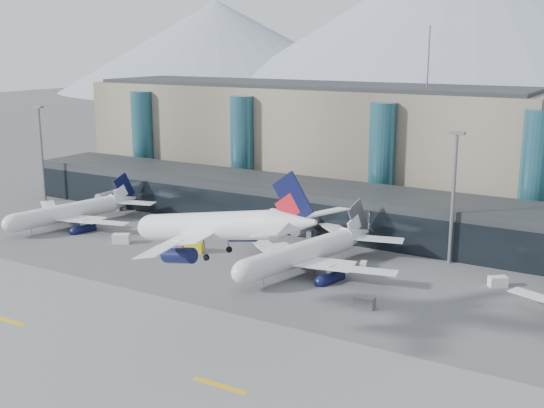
% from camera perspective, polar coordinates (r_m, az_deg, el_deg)
% --- Properties ---
extents(ground, '(900.00, 900.00, 0.00)m').
position_cam_1_polar(ground, '(109.75, -8.46, -9.10)').
color(ground, '#515154').
rests_on(ground, ground).
extents(runway_strip, '(400.00, 40.00, 0.04)m').
position_cam_1_polar(runway_strip, '(99.65, -14.02, -11.75)').
color(runway_strip, slate).
rests_on(runway_strip, ground).
extents(runway_markings, '(128.00, 1.00, 0.02)m').
position_cam_1_polar(runway_markings, '(99.63, -14.02, -11.73)').
color(runway_markings, gold).
rests_on(runway_markings, ground).
extents(concourse, '(170.00, 27.00, 10.00)m').
position_cam_1_polar(concourse, '(154.90, 5.06, -0.42)').
color(concourse, black).
rests_on(concourse, ground).
extents(terminal_main, '(130.00, 30.00, 31.00)m').
position_cam_1_polar(terminal_main, '(192.40, 2.62, 5.48)').
color(terminal_main, gray).
rests_on(terminal_main, ground).
extents(teal_towers, '(116.40, 19.40, 46.00)m').
position_cam_1_polar(teal_towers, '(173.99, 3.02, 4.16)').
color(teal_towers, '#265B6B').
rests_on(teal_towers, ground).
extents(lightmast_left, '(3.00, 1.20, 25.60)m').
position_cam_1_polar(lightmast_left, '(192.15, -18.74, 4.47)').
color(lightmast_left, slate).
rests_on(lightmast_left, ground).
extents(lightmast_mid, '(3.00, 1.20, 25.60)m').
position_cam_1_polar(lightmast_mid, '(133.55, 14.94, 1.12)').
color(lightmast_mid, slate).
rests_on(lightmast_mid, ground).
extents(hero_jet, '(34.52, 34.54, 11.21)m').
position_cam_1_polar(hero_jet, '(93.92, -3.91, -1.34)').
color(hero_jet, white).
rests_on(hero_jet, ground).
extents(jet_parked_left, '(36.00, 36.71, 11.82)m').
position_cam_1_polar(jet_parked_left, '(166.31, -15.80, -0.10)').
color(jet_parked_left, white).
rests_on(jet_parked_left, ground).
extents(jet_parked_mid, '(38.22, 39.34, 12.64)m').
position_cam_1_polar(jet_parked_mid, '(128.76, 3.48, -3.32)').
color(jet_parked_mid, white).
rests_on(jet_parked_mid, ground).
extents(veh_a, '(4.10, 3.53, 2.01)m').
position_cam_1_polar(veh_a, '(148.77, -12.50, -2.85)').
color(veh_a, silver).
rests_on(veh_a, ground).
extents(veh_c, '(3.45, 1.97, 1.86)m').
position_cam_1_polar(veh_c, '(111.69, 7.73, -8.15)').
color(veh_c, '#515157').
rests_on(veh_c, ground).
extents(veh_d, '(3.54, 3.27, 1.81)m').
position_cam_1_polar(veh_d, '(126.33, 18.37, -6.18)').
color(veh_d, silver).
rests_on(veh_d, ground).
extents(veh_f, '(1.90, 3.10, 1.64)m').
position_cam_1_polar(veh_f, '(171.35, -16.45, -1.02)').
color(veh_f, '#515157').
rests_on(veh_f, ground).
extents(veh_g, '(1.69, 2.29, 1.19)m').
position_cam_1_polar(veh_g, '(130.96, 7.65, -5.05)').
color(veh_g, silver).
rests_on(veh_g, ground).
extents(veh_h, '(4.86, 3.66, 2.40)m').
position_cam_1_polar(veh_h, '(139.95, -6.66, -3.56)').
color(veh_h, gold).
rests_on(veh_h, ground).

